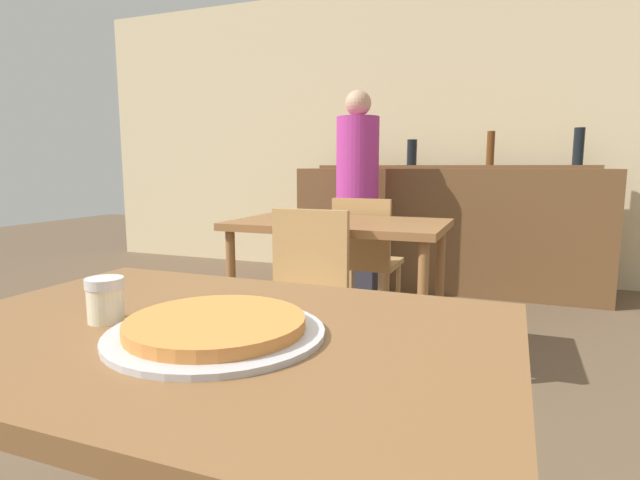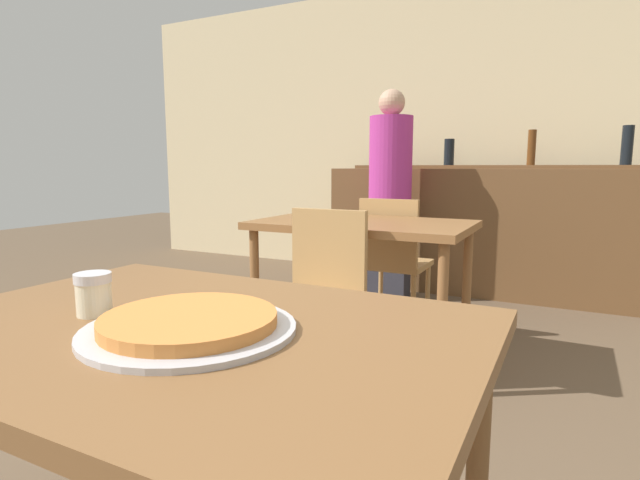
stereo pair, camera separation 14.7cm
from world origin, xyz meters
name	(u,v)px [view 2 (the right image)]	position (x,y,z in m)	size (l,w,h in m)	color
wall_back	(496,131)	(0.00, 4.15, 1.40)	(8.00, 0.05, 2.80)	beige
dining_table_near	(189,361)	(0.00, 0.00, 0.68)	(1.17, 0.82, 0.76)	brown
dining_table_far	(363,238)	(-0.34, 1.78, 0.69)	(1.15, 0.71, 0.78)	brown
bar_counter	(482,231)	(0.00, 3.65, 0.53)	(2.60, 0.56, 1.05)	brown
bar_back_shelf	(492,162)	(0.03, 3.79, 1.11)	(2.39, 0.24, 0.33)	brown
chair_far_side_front	(319,291)	(-0.34, 1.25, 0.50)	(0.40, 0.40, 0.87)	tan
chair_far_side_back	(393,255)	(-0.34, 2.30, 0.50)	(0.40, 0.40, 0.87)	tan
pizza_tray	(190,324)	(0.04, -0.04, 0.77)	(0.41, 0.41, 0.04)	#B7B7BC
cheese_shaker	(94,294)	(-0.22, -0.04, 0.80)	(0.08, 0.08, 0.09)	beige
person_standing	(390,188)	(-0.63, 3.07, 0.90)	(0.34, 0.34, 1.67)	#2D2D38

